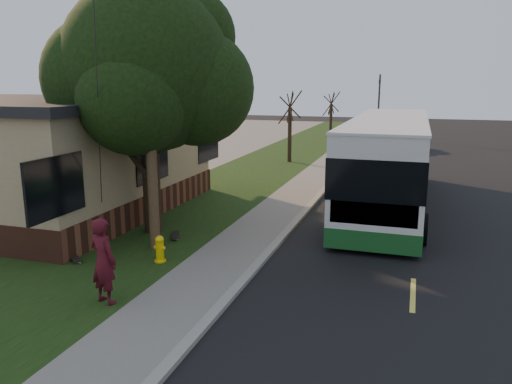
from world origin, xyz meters
TOP-DOWN VIEW (x-y plane):
  - ground at (0.00, 0.00)m, footprint 120.00×120.00m
  - road at (4.00, 10.00)m, footprint 8.00×80.00m
  - curb at (0.00, 10.00)m, footprint 0.25×80.00m
  - sidewalk at (-1.00, 10.00)m, footprint 2.00×80.00m
  - grass_verge at (-4.50, 10.00)m, footprint 5.00×80.00m
  - building_lot at (-14.50, 10.00)m, footprint 15.00×80.00m
  - fire_hydrant at (-2.60, 0.00)m, footprint 0.32×0.32m
  - utility_pole at (-3.31, 0.99)m, footprint 2.86×3.21m
  - leafy_tree at (-4.17, 2.65)m, footprint 6.30×6.00m
  - bare_tree_near at (-3.50, 18.00)m, footprint 1.38×1.21m
  - bare_tree_far at (-3.00, 30.00)m, footprint 1.38×1.21m
  - traffic_signal at (0.50, 34.00)m, footprint 0.18×0.22m
  - transit_bus at (2.84, 8.64)m, footprint 2.99×12.96m
  - skateboarder at (-2.50, -2.67)m, footprint 0.81×0.65m
  - skateboard_main at (-3.21, 2.12)m, footprint 0.57×0.90m
  - skateboard_spare at (-4.92, -0.61)m, footprint 0.82×0.70m
  - dumpster at (-7.42, 6.84)m, footprint 1.78×1.49m
  - distant_car at (3.33, 26.06)m, footprint 1.94×4.06m

SIDE VIEW (x-z plane):
  - ground at x=0.00m, z-range 0.00..0.00m
  - road at x=4.00m, z-range 0.00..0.01m
  - building_lot at x=-14.50m, z-range 0.00..0.04m
  - grass_verge at x=-4.50m, z-range 0.00..0.07m
  - sidewalk at x=-1.00m, z-range 0.00..0.08m
  - curb at x=0.00m, z-range 0.00..0.12m
  - skateboard_spare at x=-4.92m, z-range 0.09..0.17m
  - skateboard_main at x=-3.21m, z-range 0.09..0.17m
  - fire_hydrant at x=-2.60m, z-range 0.06..0.80m
  - distant_car at x=3.33m, z-range 0.00..1.34m
  - dumpster at x=-7.42m, z-range 0.04..1.47m
  - skateboarder at x=-2.50m, z-range 0.07..2.02m
  - transit_bus at x=2.84m, z-range 0.12..3.62m
  - bare_tree_far at x=-3.00m, z-range -0.01..4.02m
  - bare_tree_near at x=-3.50m, z-range 0.00..4.30m
  - traffic_signal at x=0.50m, z-range 0.41..5.91m
  - utility_pole at x=-3.31m, z-range 0.10..9.17m
  - leafy_tree at x=-4.17m, z-range 1.27..9.07m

